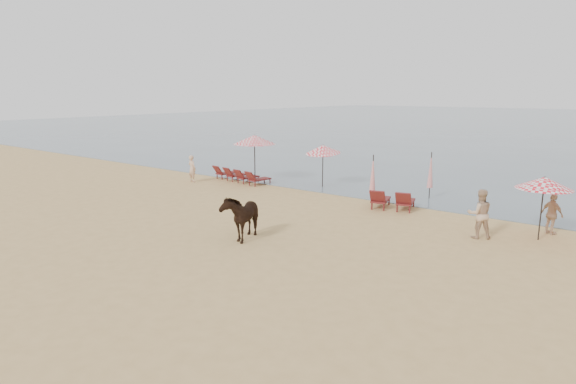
# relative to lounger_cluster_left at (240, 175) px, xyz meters

# --- Properties ---
(ground) EXTENTS (120.00, 120.00, 0.00)m
(ground) POSITION_rel_lounger_cluster_left_xyz_m (7.06, -9.76, -0.38)
(ground) COLOR tan
(ground) RESTS_ON ground
(sea) EXTENTS (160.00, 140.00, 0.06)m
(sea) POSITION_rel_lounger_cluster_left_xyz_m (7.06, 70.24, -0.38)
(sea) COLOR #51606B
(sea) RESTS_ON ground
(lounger_cluster_left) EXTENTS (3.62, 1.92, 0.55)m
(lounger_cluster_left) POSITION_rel_lounger_cluster_left_xyz_m (0.00, 0.00, 0.00)
(lounger_cluster_left) COLOR maroon
(lounger_cluster_left) RESTS_ON ground
(lounger_cluster_right) EXTENTS (2.08, 2.03, 0.61)m
(lounger_cluster_right) POSITION_rel_lounger_cluster_left_xyz_m (9.64, -0.76, 0.04)
(lounger_cluster_right) COLOR maroon
(lounger_cluster_right) RESTS_ON ground
(umbrella_open_left_a) EXTENTS (2.33, 2.33, 2.66)m
(umbrella_open_left_a) POSITION_rel_lounger_cluster_left_xyz_m (0.78, 0.39, 2.00)
(umbrella_open_left_a) COLOR black
(umbrella_open_left_a) RESTS_ON ground
(umbrella_open_left_b) EXTENTS (1.83, 1.87, 2.34)m
(umbrella_open_left_b) POSITION_rel_lounger_cluster_left_xyz_m (4.53, 1.54, 1.64)
(umbrella_open_left_b) COLOR black
(umbrella_open_left_b) RESTS_ON ground
(umbrella_open_right) EXTENTS (1.80, 1.80, 2.20)m
(umbrella_open_right) POSITION_rel_lounger_cluster_left_xyz_m (15.52, -1.70, 1.60)
(umbrella_open_right) COLOR black
(umbrella_open_right) RESTS_ON ground
(umbrella_closed_left) EXTENTS (0.28, 0.28, 2.28)m
(umbrella_closed_left) POSITION_rel_lounger_cluster_left_xyz_m (8.60, -0.64, 1.02)
(umbrella_closed_left) COLOR black
(umbrella_closed_left) RESTS_ON ground
(umbrella_closed_right) EXTENTS (0.27, 0.27, 2.23)m
(umbrella_closed_right) POSITION_rel_lounger_cluster_left_xyz_m (10.12, 2.20, 0.99)
(umbrella_closed_right) COLOR black
(umbrella_closed_right) RESTS_ON ground
(cow) EXTENTS (1.48, 2.08, 1.61)m
(cow) POSITION_rel_lounger_cluster_left_xyz_m (7.33, -7.73, 0.42)
(cow) COLOR black
(cow) RESTS_ON ground
(beachgoer_left) EXTENTS (0.59, 0.42, 1.50)m
(beachgoer_left) POSITION_rel_lounger_cluster_left_xyz_m (-2.11, -1.63, 0.37)
(beachgoer_left) COLOR tan
(beachgoer_left) RESTS_ON ground
(beachgoer_right_a) EXTENTS (1.06, 1.00, 1.72)m
(beachgoer_right_a) POSITION_rel_lounger_cluster_left_xyz_m (13.81, -2.73, 0.48)
(beachgoer_right_a) COLOR tan
(beachgoer_right_a) RESTS_ON ground
(beachgoer_right_b) EXTENTS (0.92, 0.76, 1.47)m
(beachgoer_right_b) POSITION_rel_lounger_cluster_left_xyz_m (15.72, -0.70, 0.35)
(beachgoer_right_b) COLOR tan
(beachgoer_right_b) RESTS_ON ground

